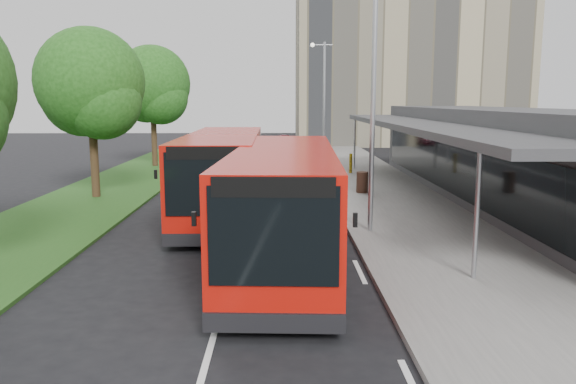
# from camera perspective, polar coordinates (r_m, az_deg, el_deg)

# --- Properties ---
(ground) EXTENTS (120.00, 120.00, 0.00)m
(ground) POSITION_cam_1_polar(r_m,az_deg,el_deg) (16.55, -5.16, -6.03)
(ground) COLOR black
(ground) RESTS_ON ground
(pavement) EXTENTS (5.00, 80.00, 0.15)m
(pavement) POSITION_cam_1_polar(r_m,az_deg,el_deg) (36.48, 6.68, 2.49)
(pavement) COLOR slate
(pavement) RESTS_ON ground
(grass_verge) EXTENTS (5.00, 80.00, 0.10)m
(grass_verge) POSITION_cam_1_polar(r_m,az_deg,el_deg) (37.10, -13.67, 2.37)
(grass_verge) COLOR #214E19
(grass_verge) RESTS_ON ground
(lane_centre_line) EXTENTS (0.12, 70.00, 0.01)m
(lane_centre_line) POSITION_cam_1_polar(r_m,az_deg,el_deg) (31.24, -3.10, 1.28)
(lane_centre_line) COLOR silver
(lane_centre_line) RESTS_ON ground
(kerb_dashes) EXTENTS (0.12, 56.00, 0.01)m
(kerb_dashes) POSITION_cam_1_polar(r_m,az_deg,el_deg) (35.24, 2.53, 2.20)
(kerb_dashes) COLOR silver
(kerb_dashes) RESTS_ON ground
(office_block) EXTENTS (22.00, 12.00, 18.00)m
(office_block) POSITION_cam_1_polar(r_m,az_deg,el_deg) (59.48, 11.91, 13.59)
(office_block) COLOR tan
(office_block) RESTS_ON ground
(station_building) EXTENTS (7.70, 26.00, 4.00)m
(station_building) POSITION_cam_1_polar(r_m,az_deg,el_deg) (25.87, 21.03, 3.54)
(station_building) COLOR #323235
(station_building) RESTS_ON ground
(tree_mid) EXTENTS (4.67, 4.67, 7.51)m
(tree_mid) POSITION_cam_1_polar(r_m,az_deg,el_deg) (26.30, -19.42, 9.84)
(tree_mid) COLOR #352615
(tree_mid) RESTS_ON ground
(tree_far) EXTENTS (4.90, 4.90, 7.88)m
(tree_far) POSITION_cam_1_polar(r_m,az_deg,el_deg) (37.88, -13.63, 10.15)
(tree_far) COLOR #352615
(tree_far) RESTS_ON ground
(lamp_post_near) EXTENTS (1.44, 0.28, 8.00)m
(lamp_post_near) POSITION_cam_1_polar(r_m,az_deg,el_deg) (18.14, 8.40, 10.32)
(lamp_post_near) COLOR #979A9F
(lamp_post_near) RESTS_ON pavement
(lamp_post_far) EXTENTS (1.44, 0.28, 8.00)m
(lamp_post_far) POSITION_cam_1_polar(r_m,az_deg,el_deg) (38.02, 3.56, 9.83)
(lamp_post_far) COLOR #979A9F
(lamp_post_far) RESTS_ON pavement
(bus_main) EXTENTS (3.26, 11.03, 3.09)m
(bus_main) POSITION_cam_1_polar(r_m,az_deg,el_deg) (15.24, -0.33, -1.21)
(bus_main) COLOR #AC1009
(bus_main) RESTS_ON ground
(bus_second) EXTENTS (2.99, 11.05, 3.11)m
(bus_second) POSITION_cam_1_polar(r_m,az_deg,el_deg) (21.41, -6.57, 1.82)
(bus_second) COLOR #AC1009
(bus_second) RESTS_ON ground
(litter_bin) EXTENTS (0.60, 0.60, 0.96)m
(litter_bin) POSITION_cam_1_polar(r_m,az_deg,el_deg) (26.09, 7.55, 1.00)
(litter_bin) COLOR #341E15
(litter_bin) RESTS_ON pavement
(bollard) EXTENTS (0.24, 0.24, 1.13)m
(bollard) POSITION_cam_1_polar(r_m,az_deg,el_deg) (33.05, 6.39, 2.92)
(bollard) COLOR #EBB70C
(bollard) RESTS_ON pavement
(car_near) EXTENTS (1.80, 3.43, 1.11)m
(car_near) POSITION_cam_1_polar(r_m,az_deg,el_deg) (54.97, -0.45, 5.34)
(car_near) COLOR #510B1A
(car_near) RESTS_ON ground
(car_far) EXTENTS (1.37, 3.40, 1.10)m
(car_far) POSITION_cam_1_polar(r_m,az_deg,el_deg) (59.52, -3.56, 5.62)
(car_far) COLOR navy
(car_far) RESTS_ON ground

